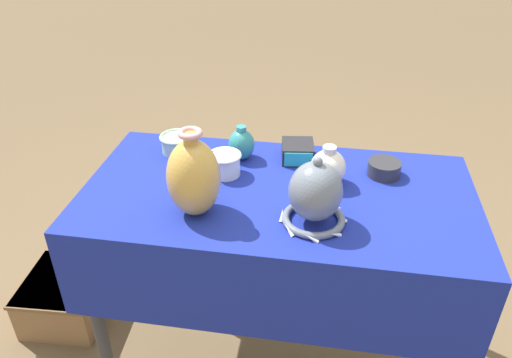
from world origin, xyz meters
TOP-DOWN VIEW (x-y plane):
  - ground_plane at (0.00, 0.00)m, footprint 14.00×14.00m
  - display_table at (0.00, -0.02)m, footprint 1.26×0.65m
  - vase_tall_bulbous at (-0.23, -0.16)m, footprint 0.16×0.16m
  - vase_dome_bell at (0.12, -0.15)m, footprint 0.20×0.20m
  - mosaic_tile_box at (0.04, 0.21)m, footprint 0.12×0.13m
  - pot_squat_charcoal at (0.34, 0.15)m, footprint 0.11×0.11m
  - jar_round_ivory at (0.15, 0.07)m, footprint 0.12×0.12m
  - cup_wide_celadon at (-0.39, 0.20)m, footprint 0.13×0.13m
  - cup_wide_porcelain at (-0.19, 0.07)m, footprint 0.11×0.11m
  - jar_round_teal at (-0.15, 0.19)m, footprint 0.09×0.09m
  - wooden_crate at (-0.90, 0.06)m, footprint 0.34×0.37m

SIDE VIEW (x-z plane):
  - ground_plane at x=0.00m, z-range 0.00..0.00m
  - wooden_crate at x=-0.90m, z-range 0.01..0.21m
  - display_table at x=0.00m, z-range 0.30..1.08m
  - pot_squat_charcoal at x=0.34m, z-range 0.78..0.83m
  - mosaic_tile_box at x=0.04m, z-range 0.78..0.84m
  - cup_wide_celadon at x=-0.39m, z-range 0.78..0.85m
  - cup_wide_porcelain at x=-0.19m, z-range 0.78..0.86m
  - jar_round_teal at x=-0.15m, z-range 0.77..0.90m
  - jar_round_ivory at x=0.15m, z-range 0.77..0.91m
  - vase_dome_bell at x=0.12m, z-range 0.76..0.98m
  - vase_tall_bulbous at x=-0.23m, z-range 0.76..1.04m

